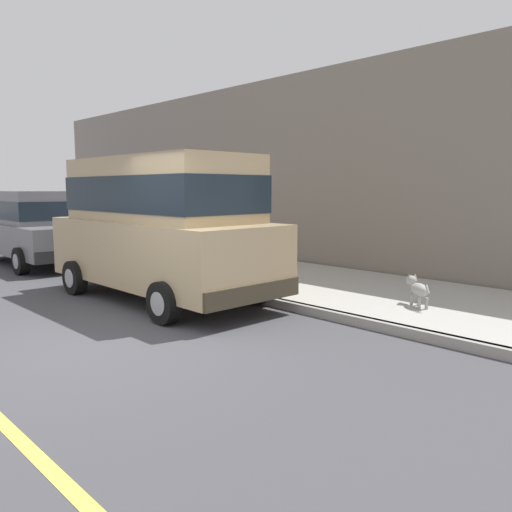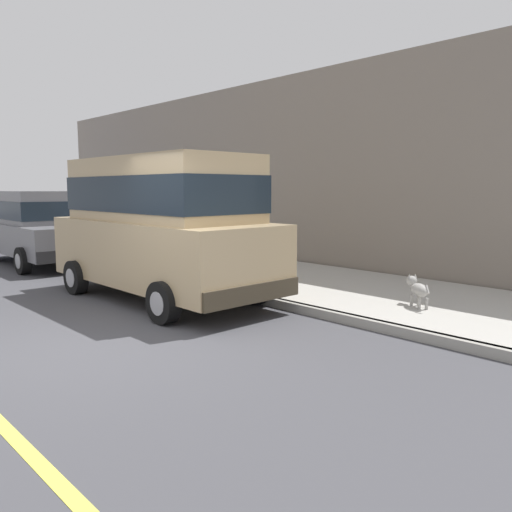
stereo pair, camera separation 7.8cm
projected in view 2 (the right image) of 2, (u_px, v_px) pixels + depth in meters
The scene contains 7 objects.
ground_plane at pixel (95, 345), 6.53m from camera, with size 80.00×80.00×0.00m, color #424247.
curb at pixel (272, 302), 8.69m from camera, with size 0.16×64.00×0.14m, color gray.
sidewalk at pixel (338, 288), 9.92m from camera, with size 3.60×64.00×0.14m, color #A8A59E.
car_tan_van at pixel (161, 222), 9.08m from camera, with size 2.15×4.90×2.52m.
car_grey_sedan at pixel (40, 227), 13.38m from camera, with size 2.10×4.64×1.92m.
dog_grey at pixel (418, 289), 7.99m from camera, with size 0.49×0.64×0.49m.
building_facade at pixel (237, 174), 14.91m from camera, with size 0.50×20.00×4.81m, color slate.
Camera 2 is at (-2.83, -6.02, 1.98)m, focal length 35.89 mm.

